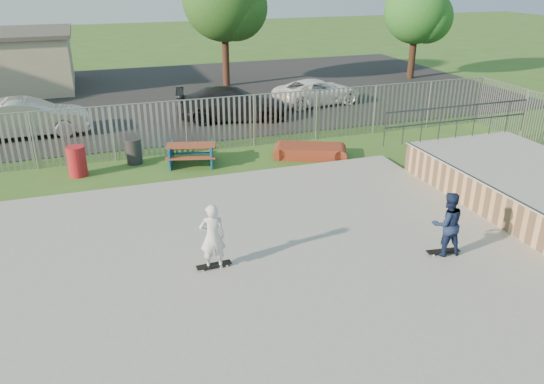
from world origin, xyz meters
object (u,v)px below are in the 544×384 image
object	(u,v)px
trash_bin_red	(77,161)
car_white	(318,92)
trash_bin_grey	(134,151)
picnic_table	(192,154)
car_dark	(233,104)
car_silver	(29,118)
skater_navy	(447,224)
funbox	(310,151)
tree_right	(417,11)
skater_white	(213,237)

from	to	relation	value
trash_bin_red	car_white	world-z (taller)	car_white
trash_bin_grey	picnic_table	bearing A→B (deg)	-20.51
trash_bin_red	car_dark	xyz separation A→B (m)	(6.69, 5.06, 0.24)
picnic_table	car_silver	size ratio (longest dim) A/B	0.43
car_silver	skater_navy	size ratio (longest dim) A/B	2.96
funbox	tree_right	xyz separation A→B (m)	(11.60, 11.62, 3.75)
car_dark	skater_white	bearing A→B (deg)	173.20
trash_bin_red	skater_white	bearing A→B (deg)	-68.88
trash_bin_red	car_white	distance (m)	13.19
funbox	trash_bin_grey	size ratio (longest dim) A/B	2.73
skater_navy	car_white	bearing A→B (deg)	-95.27
funbox	trash_bin_grey	distance (m)	6.29
skater_white	trash_bin_red	bearing A→B (deg)	-61.23
trash_bin_red	car_dark	bearing A→B (deg)	37.10
picnic_table	skater_navy	size ratio (longest dim) A/B	1.27
trash_bin_grey	car_silver	size ratio (longest dim) A/B	0.19
car_dark	skater_navy	xyz separation A→B (m)	(1.48, -13.65, 0.19)
trash_bin_grey	skater_white	distance (m)	8.12
picnic_table	trash_bin_red	size ratio (longest dim) A/B	1.98
skater_navy	picnic_table	bearing A→B (deg)	-55.64
funbox	skater_white	size ratio (longest dim) A/B	1.56
funbox	skater_navy	bearing A→B (deg)	-64.63
picnic_table	car_white	world-z (taller)	car_white
funbox	car_silver	size ratio (longest dim) A/B	0.53
skater_white	picnic_table	bearing A→B (deg)	-89.50
picnic_table	funbox	xyz separation A→B (m)	(4.22, -0.69, -0.15)
picnic_table	trash_bin_red	bearing A→B (deg)	-166.96
car_dark	tree_right	world-z (taller)	tree_right
picnic_table	skater_navy	world-z (taller)	skater_navy
trash_bin_grey	skater_navy	size ratio (longest dim) A/B	0.57
trash_bin_red	skater_white	distance (m)	7.99
funbox	trash_bin_grey	xyz separation A→B (m)	(-6.12, 1.40, 0.23)
picnic_table	trash_bin_grey	bearing A→B (deg)	174.15
tree_right	skater_navy	distance (m)	22.74
tree_right	skater_white	xyz separation A→B (m)	(-16.75, -18.26, -3.04)
funbox	trash_bin_red	world-z (taller)	trash_bin_red
trash_bin_grey	skater_white	size ratio (longest dim) A/B	0.57
trash_bin_red	skater_white	xyz separation A→B (m)	(2.87, -7.44, 0.43)
trash_bin_red	car_silver	xyz separation A→B (m)	(-1.79, 5.28, 0.28)
funbox	trash_bin_red	bearing A→B (deg)	-161.42
car_dark	skater_white	distance (m)	13.07
car_silver	tree_right	bearing A→B (deg)	-76.03
trash_bin_grey	car_white	size ratio (longest dim) A/B	0.20
tree_right	skater_white	size ratio (longest dim) A/B	3.77
skater_navy	tree_right	bearing A→B (deg)	-113.47
trash_bin_grey	skater_white	world-z (taller)	skater_white
tree_right	trash_bin_red	bearing A→B (deg)	-151.12
car_white	tree_right	distance (m)	9.81
car_silver	car_white	xyz separation A→B (m)	(13.26, 1.23, -0.15)
trash_bin_grey	car_silver	bearing A→B (deg)	128.27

